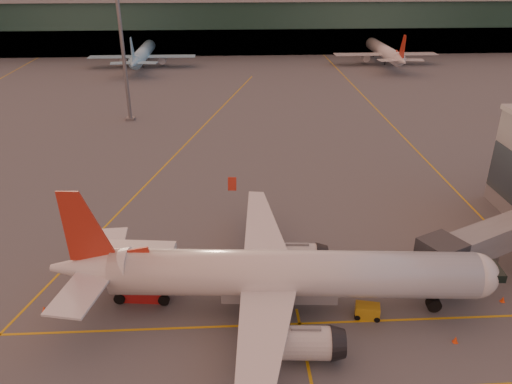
{
  "coord_description": "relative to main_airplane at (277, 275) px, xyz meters",
  "views": [
    {
      "loc": [
        -0.71,
        -29.16,
        29.27
      ],
      "look_at": [
        2.09,
        21.52,
        5.0
      ],
      "focal_mm": 35.0,
      "sensor_mm": 36.0,
      "label": 1
    }
  ],
  "objects": [
    {
      "name": "ground",
      "position": [
        -3.14,
        -6.93,
        -3.85
      ],
      "size": [
        600.0,
        600.0,
        0.0
      ],
      "primitive_type": "plane",
      "color": "#4C4F54",
      "rests_on": "ground"
    },
    {
      "name": "taxi_markings",
      "position": [
        -10.46,
        37.56,
        -3.84
      ],
      "size": [
        100.12,
        173.0,
        0.01
      ],
      "color": "gold",
      "rests_on": "ground"
    },
    {
      "name": "terminal",
      "position": [
        -3.14,
        134.86,
        4.91
      ],
      "size": [
        400.0,
        20.0,
        17.6
      ],
      "color": "#19382D",
      "rests_on": "ground"
    },
    {
      "name": "mast_west_near",
      "position": [
        -23.14,
        59.07,
        11.01
      ],
      "size": [
        2.4,
        2.4,
        25.6
      ],
      "color": "slate",
      "rests_on": "ground"
    },
    {
      "name": "distant_aircraft_row",
      "position": [
        -24.14,
        111.07,
        -3.85
      ],
      "size": [
        290.0,
        34.0,
        13.0
      ],
      "color": "#88C4E4",
      "rests_on": "ground"
    },
    {
      "name": "main_airplane",
      "position": [
        0.0,
        0.0,
        0.0
      ],
      "size": [
        39.27,
        35.41,
        11.85
      ],
      "rotation": [
        0.0,
        0.0,
        -0.07
      ],
      "color": "silver",
      "rests_on": "ground"
    },
    {
      "name": "jet_bridge",
      "position": [
        23.93,
        5.66,
        0.18
      ],
      "size": [
        20.18,
        12.01,
        5.86
      ],
      "color": "slate",
      "rests_on": "ground"
    },
    {
      "name": "catering_truck",
      "position": [
        -12.44,
        2.99,
        -0.91
      ],
      "size": [
        6.93,
        3.67,
        5.17
      ],
      "rotation": [
        0.0,
        0.0,
        -0.11
      ],
      "color": "#A11718",
      "rests_on": "ground"
    },
    {
      "name": "gpu_cart",
      "position": [
        7.98,
        -1.37,
        -3.23
      ],
      "size": [
        2.41,
        1.75,
        1.28
      ],
      "rotation": [
        0.0,
        0.0,
        -0.22
      ],
      "color": "#BC9017",
      "rests_on": "ground"
    },
    {
      "name": "pushback_tug",
      "position": [
        19.17,
        5.96,
        -3.05
      ],
      "size": [
        3.86,
        2.16,
        1.96
      ],
      "rotation": [
        0.0,
        0.0,
        -0.02
      ],
      "color": "black",
      "rests_on": "ground"
    },
    {
      "name": "cone_nose",
      "position": [
        21.15,
        0.08,
        -3.58
      ],
      "size": [
        0.44,
        0.44,
        0.56
      ],
      "color": "#FF450D",
      "rests_on": "ground"
    },
    {
      "name": "cone_tail",
      "position": [
        -20.97,
        0.93,
        -3.55
      ],
      "size": [
        0.48,
        0.48,
        0.62
      ],
      "color": "#FF450D",
      "rests_on": "ground"
    },
    {
      "name": "cone_wing_left",
      "position": [
        -1.15,
        18.62,
        -3.55
      ],
      "size": [
        0.49,
        0.49,
        0.63
      ],
      "color": "#FF450D",
      "rests_on": "ground"
    },
    {
      "name": "cone_fwd",
      "position": [
        14.52,
        -4.95,
        -3.57
      ],
      "size": [
        0.46,
        0.46,
        0.59
      ],
      "color": "#FF450D",
      "rests_on": "ground"
    }
  ]
}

